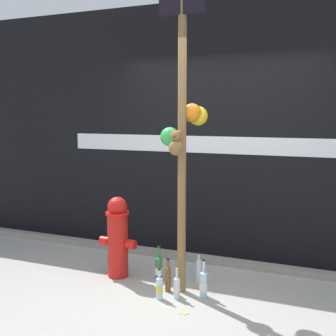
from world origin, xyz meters
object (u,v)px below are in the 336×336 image
object	(u,v)px
bottle_1	(159,267)
bottle_5	(199,270)
memorial_post	(183,105)
bottle_2	(159,287)
bottle_4	(204,284)
bottle_3	(177,287)
bottle_0	(168,277)
fire_hydrant	(118,236)

from	to	relation	value
bottle_1	bottle_5	world-z (taller)	bottle_1
memorial_post	bottle_1	xyz separation A→B (m)	(-0.33, 0.14, -1.73)
bottle_2	bottle_4	size ratio (longest dim) A/B	0.81
bottle_3	bottle_4	bearing A→B (deg)	33.55
bottle_0	bottle_5	xyz separation A→B (m)	(0.21, 0.35, -0.01)
memorial_post	bottle_4	size ratio (longest dim) A/B	8.16
bottle_0	bottle_5	size ratio (longest dim) A/B	1.06
bottle_1	bottle_4	xyz separation A→B (m)	(0.58, -0.21, -0.01)
memorial_post	bottle_0	distance (m)	1.73
bottle_1	bottle_5	xyz separation A→B (m)	(0.41, 0.12, -0.01)
bottle_1	bottle_3	xyz separation A→B (m)	(0.35, -0.36, -0.03)
bottle_0	bottle_3	world-z (taller)	bottle_0
bottle_2	bottle_3	size ratio (longest dim) A/B	0.99
bottle_4	bottle_1	bearing A→B (deg)	159.65
fire_hydrant	bottle_2	bearing A→B (deg)	-29.00
memorial_post	fire_hydrant	xyz separation A→B (m)	(-0.79, 0.08, -1.42)
bottle_1	bottle_2	xyz separation A→B (m)	(0.20, -0.43, -0.03)
memorial_post	bottle_5	xyz separation A→B (m)	(0.08, 0.26, -1.74)
bottle_2	bottle_4	distance (m)	0.44
bottle_0	bottle_4	world-z (taller)	bottle_4
bottle_2	bottle_4	world-z (taller)	bottle_4
bottle_3	bottle_5	world-z (taller)	bottle_5
bottle_3	bottle_2	bearing A→B (deg)	-155.80
memorial_post	bottle_0	bearing A→B (deg)	-143.50
fire_hydrant	bottle_5	bearing A→B (deg)	12.13
bottle_1	bottle_5	size ratio (longest dim) A/B	1.18
memorial_post	bottle_2	distance (m)	1.79
bottle_1	bottle_4	size ratio (longest dim) A/B	1.02
memorial_post	bottle_5	world-z (taller)	memorial_post
fire_hydrant	bottle_1	bearing A→B (deg)	7.97
memorial_post	bottle_4	world-z (taller)	memorial_post
memorial_post	bottle_5	distance (m)	1.76
memorial_post	bottle_5	bearing A→B (deg)	72.42
bottle_3	bottle_5	size ratio (longest dim) A/B	0.95
fire_hydrant	bottle_3	xyz separation A→B (m)	(0.82, -0.30, -0.34)
bottle_1	bottle_2	distance (m)	0.48
memorial_post	bottle_0	world-z (taller)	memorial_post
bottle_1	bottle_2	bearing A→B (deg)	-65.25
bottle_0	bottle_3	bearing A→B (deg)	-41.57
bottle_0	fire_hydrant	bearing A→B (deg)	166.02
bottle_1	bottle_0	bearing A→B (deg)	-48.34
memorial_post	bottle_3	size ratio (longest dim) A/B	10.01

